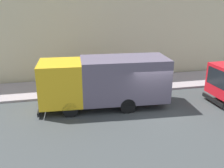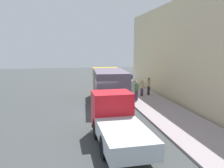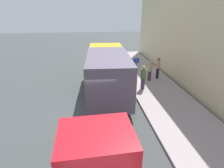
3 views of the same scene
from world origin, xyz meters
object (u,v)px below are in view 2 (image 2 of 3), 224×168
(pedestrian_standing, at_px, (136,90))
(pedestrian_third, at_px, (149,86))
(small_flatbed_truck, at_px, (117,122))
(large_utility_truck, at_px, (109,84))
(pedestrian_walking, at_px, (142,88))
(street_sign_post, at_px, (131,85))

(pedestrian_standing, xyz_separation_m, pedestrian_third, (1.87, 1.94, 0.03))
(pedestrian_standing, bearing_deg, small_flatbed_truck, 115.42)
(small_flatbed_truck, bearing_deg, large_utility_truck, 81.21)
(pedestrian_walking, height_order, pedestrian_third, pedestrian_third)
(pedestrian_walking, distance_m, pedestrian_third, 0.89)
(small_flatbed_truck, distance_m, pedestrian_walking, 11.58)
(pedestrian_third, distance_m, street_sign_post, 3.01)
(pedestrian_third, relative_size, street_sign_post, 0.76)
(pedestrian_standing, height_order, street_sign_post, street_sign_post)
(large_utility_truck, height_order, pedestrian_third, large_utility_truck)
(small_flatbed_truck, xyz_separation_m, pedestrian_standing, (3.72, 8.94, -0.11))
(small_flatbed_truck, relative_size, pedestrian_third, 3.15)
(pedestrian_walking, bearing_deg, large_utility_truck, -99.52)
(pedestrian_third, bearing_deg, pedestrian_walking, 98.99)
(large_utility_truck, relative_size, small_flatbed_truck, 1.39)
(pedestrian_third, bearing_deg, large_utility_truck, 100.00)
(large_utility_truck, bearing_deg, street_sign_post, 7.64)
(street_sign_post, bearing_deg, pedestrian_standing, -18.82)
(small_flatbed_truck, relative_size, pedestrian_standing, 3.19)
(large_utility_truck, height_order, small_flatbed_truck, large_utility_truck)
(pedestrian_standing, relative_size, street_sign_post, 0.75)
(large_utility_truck, distance_m, pedestrian_standing, 2.70)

